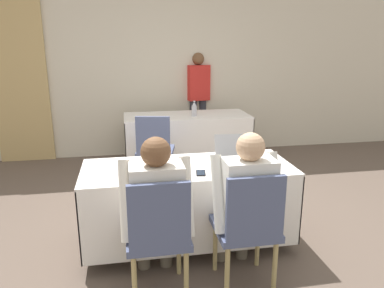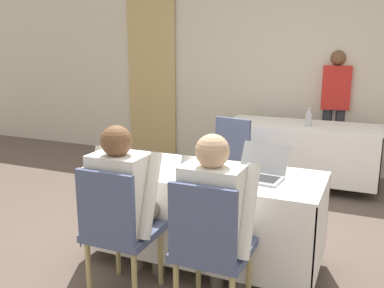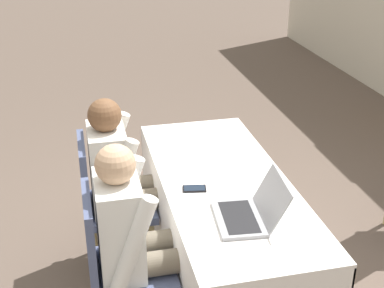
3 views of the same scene
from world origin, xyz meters
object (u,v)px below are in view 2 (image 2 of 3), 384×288
(cell_phone, at_px, (201,179))
(chair_near_right, at_px, (210,245))
(water_bottle, at_px, (309,118))
(chair_far_spare, at_px, (238,154))
(person_checkered_shirt, at_px, (125,198))
(person_white_shirt, at_px, (216,213))
(person_red_shirt, at_px, (335,104))
(laptop, at_px, (259,172))
(chair_near_left, at_px, (118,227))

(cell_phone, height_order, chair_near_right, chair_near_right)
(water_bottle, height_order, chair_far_spare, water_bottle)
(cell_phone, distance_m, person_checkered_shirt, 0.54)
(water_bottle, xyz_separation_m, person_white_shirt, (-0.13, -2.69, -0.17))
(cell_phone, relative_size, chair_near_right, 0.15)
(chair_near_right, bearing_deg, person_white_shirt, -90.00)
(water_bottle, bearing_deg, person_checkered_shirt, -106.09)
(person_white_shirt, bearing_deg, person_red_shirt, -95.61)
(laptop, height_order, person_red_shirt, person_red_shirt)
(person_checkered_shirt, bearing_deg, chair_near_left, 90.00)
(chair_near_left, bearing_deg, person_red_shirt, -105.43)
(laptop, bearing_deg, chair_near_right, -93.89)
(chair_far_spare, height_order, person_red_shirt, person_red_shirt)
(laptop, xyz_separation_m, chair_near_left, (-0.75, -0.67, -0.27))
(water_bottle, height_order, chair_near_right, water_bottle)
(chair_near_right, bearing_deg, water_bottle, -92.75)
(chair_near_right, bearing_deg, person_red_shirt, -95.45)
(water_bottle, distance_m, person_checkered_shirt, 2.81)
(person_red_shirt, bearing_deg, person_white_shirt, -105.76)
(person_checkered_shirt, xyz_separation_m, person_white_shirt, (0.64, 0.00, 0.00))
(cell_phone, height_order, person_checkered_shirt, person_checkered_shirt)
(person_white_shirt, bearing_deg, person_checkered_shirt, 0.00)
(water_bottle, bearing_deg, chair_near_right, -92.75)
(chair_near_left, bearing_deg, chair_far_spare, -94.21)
(chair_near_left, relative_size, person_red_shirt, 0.58)
(laptop, xyz_separation_m, cell_phone, (-0.36, -0.20, -0.04))
(laptop, relative_size, cell_phone, 2.67)
(water_bottle, xyz_separation_m, chair_near_left, (-0.78, -2.80, -0.33))
(water_bottle, height_order, person_red_shirt, person_red_shirt)
(person_checkered_shirt, xyz_separation_m, person_red_shirt, (0.98, 3.46, 0.24))
(cell_phone, xyz_separation_m, person_checkered_shirt, (-0.39, -0.37, -0.08))
(laptop, relative_size, chair_near_left, 0.41)
(water_bottle, relative_size, person_red_shirt, 0.14)
(chair_near_left, distance_m, person_checkered_shirt, 0.19)
(water_bottle, relative_size, chair_far_spare, 0.24)
(chair_near_right, height_order, person_white_shirt, person_white_shirt)
(chair_near_left, distance_m, person_red_shirt, 3.71)
(water_bottle, xyz_separation_m, person_checkered_shirt, (-0.78, -2.69, -0.17))
(person_checkered_shirt, distance_m, person_white_shirt, 0.64)
(chair_near_right, distance_m, person_white_shirt, 0.19)
(water_bottle, distance_m, chair_near_right, 2.82)
(cell_phone, xyz_separation_m, chair_near_right, (0.25, -0.47, -0.24))
(chair_near_right, xyz_separation_m, chair_far_spare, (-0.49, 2.11, 0.00))
(person_white_shirt, height_order, person_red_shirt, person_red_shirt)
(person_red_shirt, bearing_deg, cell_phone, -110.97)
(chair_near_right, bearing_deg, person_checkered_shirt, -9.19)
(cell_phone, xyz_separation_m, person_white_shirt, (0.25, -0.37, -0.08))
(laptop, distance_m, person_white_shirt, 0.59)
(water_bottle, distance_m, person_red_shirt, 0.79)
(chair_near_left, xyz_separation_m, chair_near_right, (0.64, 0.00, 0.00))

